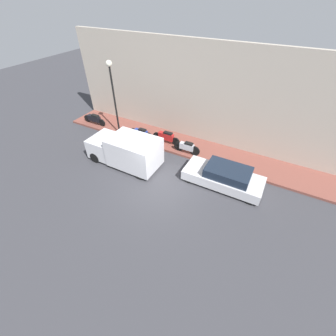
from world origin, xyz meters
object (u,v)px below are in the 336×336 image
at_px(motorcycle_blue, 141,133).
at_px(motorcycle_black, 94,119).
at_px(parked_car, 224,177).
at_px(scooter_silver, 187,147).
at_px(streetlamp, 112,85).
at_px(motorcycle_red, 166,137).
at_px(delivery_van, 125,150).

height_order(motorcycle_blue, motorcycle_black, motorcycle_black).
relative_size(parked_car, scooter_silver, 2.39).
bearing_deg(parked_car, scooter_silver, 61.38).
bearing_deg(streetlamp, motorcycle_red, -81.50).
bearing_deg(parked_car, delivery_van, 98.89).
height_order(motorcycle_red, motorcycle_black, motorcycle_red).
bearing_deg(parked_car, streetlamp, 79.54).
height_order(delivery_van, motorcycle_blue, delivery_van).
relative_size(parked_car, motorcycle_black, 2.07).
relative_size(motorcycle_blue, streetlamp, 0.37).
bearing_deg(motorcycle_black, streetlamp, -95.30).
bearing_deg(delivery_van, parked_car, -81.11).
relative_size(motorcycle_red, streetlamp, 0.41).
distance_m(parked_car, delivery_van, 6.11).
bearing_deg(parked_car, motorcycle_black, 80.75).
bearing_deg(delivery_van, streetlamp, 44.79).
distance_m(motorcycle_blue, motorcycle_red, 1.93).
xyz_separation_m(motorcycle_blue, motorcycle_red, (0.27, -1.91, 0.06)).
relative_size(motorcycle_blue, motorcycle_black, 0.90).
bearing_deg(scooter_silver, streetlamp, 90.81).
bearing_deg(streetlamp, scooter_silver, -89.19).
distance_m(motorcycle_red, motorcycle_black, 6.32).
relative_size(delivery_van, motorcycle_black, 2.17).
xyz_separation_m(motorcycle_blue, streetlamp, (-0.28, 1.78, 3.19)).
relative_size(scooter_silver, streetlamp, 0.35).
relative_size(delivery_van, scooter_silver, 2.51).
distance_m(delivery_van, motorcycle_black, 5.83).
relative_size(parked_car, motorcycle_red, 2.08).
xyz_separation_m(motorcycle_blue, motorcycle_black, (-0.03, 4.41, 0.04)).
height_order(delivery_van, motorcycle_black, delivery_van).
distance_m(scooter_silver, motorcycle_red, 1.87).
bearing_deg(streetlamp, motorcycle_blue, -81.13).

